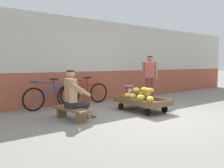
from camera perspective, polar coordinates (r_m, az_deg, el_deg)
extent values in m
plane|color=gray|center=(5.74, 11.83, -7.89)|extent=(80.00, 80.00, 0.00)
cube|color=#A35138|center=(7.96, -5.04, -0.54)|extent=(16.00, 0.30, 1.02)
cube|color=beige|center=(7.95, -5.11, 9.21)|extent=(16.00, 0.30, 1.69)
cube|color=brown|center=(6.34, 7.33, -4.45)|extent=(0.84, 1.44, 0.05)
cube|color=brown|center=(6.05, 4.65, -4.16)|extent=(0.04, 1.44, 0.10)
cube|color=brown|center=(6.61, 9.79, -3.44)|extent=(0.04, 1.44, 0.10)
cube|color=brown|center=(6.83, 3.17, -3.10)|extent=(0.84, 0.04, 0.10)
cube|color=brown|center=(5.86, 12.20, -4.55)|extent=(0.84, 0.04, 0.10)
cylinder|color=black|center=(6.52, 2.19, -5.45)|extent=(0.05, 0.18, 0.18)
cylinder|color=black|center=(6.93, 6.20, -4.85)|extent=(0.05, 0.18, 0.18)
cylinder|color=black|center=(5.80, 8.65, -6.81)|extent=(0.05, 0.18, 0.18)
cylinder|color=black|center=(6.26, 12.65, -6.00)|extent=(0.05, 0.18, 0.18)
ellipsoid|color=gold|center=(6.19, 4.89, -2.87)|extent=(0.29, 0.26, 0.13)
ellipsoid|color=gold|center=(6.69, 7.48, -2.31)|extent=(0.29, 0.25, 0.13)
ellipsoid|color=gold|center=(5.95, 7.01, -3.21)|extent=(0.26, 0.21, 0.13)
ellipsoid|color=gold|center=(6.55, 8.55, -2.48)|extent=(0.30, 0.27, 0.13)
ellipsoid|color=gold|center=(5.71, 9.22, -3.58)|extent=(0.30, 0.28, 0.13)
ellipsoid|color=gold|center=(6.30, 3.87, -2.73)|extent=(0.28, 0.24, 0.13)
ellipsoid|color=gold|center=(6.39, 5.82, -1.41)|extent=(0.24, 0.18, 0.13)
ellipsoid|color=gold|center=(6.32, 9.12, -1.53)|extent=(0.30, 0.28, 0.13)
ellipsoid|color=gold|center=(6.51, 7.90, -1.35)|extent=(0.26, 0.21, 0.13)
cube|color=brown|center=(5.39, -9.93, -6.04)|extent=(0.43, 1.13, 0.05)
cube|color=brown|center=(5.73, -12.12, -6.79)|extent=(0.25, 0.11, 0.22)
cube|color=brown|center=(5.12, -7.42, -8.15)|extent=(0.25, 0.11, 0.22)
cylinder|color=tan|center=(5.65, -6.47, -6.62)|extent=(0.10, 0.10, 0.27)
cube|color=#4C3D2D|center=(5.70, -5.90, -7.70)|extent=(0.23, 0.11, 0.04)
cylinder|color=#232328|center=(5.54, -8.36, -4.94)|extent=(0.41, 0.17, 0.13)
cylinder|color=tan|center=(5.49, -5.65, -6.95)|extent=(0.10, 0.10, 0.27)
cube|color=#4C3D2D|center=(5.54, -5.08, -8.06)|extent=(0.23, 0.11, 0.04)
cylinder|color=#232328|center=(5.37, -7.59, -5.23)|extent=(0.41, 0.17, 0.13)
cube|color=#232328|center=(5.38, -9.94, -5.04)|extent=(0.25, 0.30, 0.14)
cube|color=tan|center=(5.33, -9.99, -1.54)|extent=(0.21, 0.34, 0.52)
cylinder|color=tan|center=(5.57, -9.24, -0.99)|extent=(0.47, 0.12, 0.36)
cylinder|color=tan|center=(5.21, -7.54, -1.38)|extent=(0.47, 0.12, 0.36)
sphere|color=tan|center=(5.30, -10.06, 2.49)|extent=(0.19, 0.19, 0.19)
ellipsoid|color=black|center=(5.30, -10.06, 3.05)|extent=(0.17, 0.17, 0.09)
cube|color=gold|center=(7.34, 4.00, -3.81)|extent=(0.36, 0.28, 0.30)
cylinder|color=#28282D|center=(7.32, 4.01, -2.53)|extent=(0.20, 0.20, 0.03)
cube|color=#C6384C|center=(7.30, 4.02, -1.48)|extent=(0.16, 0.10, 0.24)
cylinder|color=white|center=(7.26, 4.30, -1.52)|extent=(0.13, 0.01, 0.13)
cylinder|color=#B2B5BA|center=(7.29, 4.03, -0.43)|extent=(0.30, 0.30, 0.01)
torus|color=black|center=(6.58, -18.48, -3.57)|extent=(0.64, 0.11, 0.64)
torus|color=black|center=(7.06, -10.91, -2.84)|extent=(0.64, 0.11, 0.64)
cylinder|color=#234299|center=(6.78, -14.60, -1.53)|extent=(1.03, 0.13, 0.43)
cylinder|color=#234299|center=(6.82, -13.86, -1.13)|extent=(0.04, 0.04, 0.48)
cylinder|color=#234299|center=(6.67, -16.20, 0.40)|extent=(0.62, 0.09, 0.12)
cube|color=black|center=(6.80, -13.91, 1.13)|extent=(0.21, 0.12, 0.05)
cylinder|color=black|center=(6.53, -18.59, 0.43)|extent=(0.07, 0.48, 0.03)
torus|color=black|center=(7.15, -10.17, -2.73)|extent=(0.64, 0.07, 0.64)
torus|color=black|center=(7.64, -3.24, -2.17)|extent=(0.64, 0.07, 0.64)
cylinder|color=#AD231E|center=(7.36, -6.60, -0.90)|extent=(1.03, 0.07, 0.43)
cylinder|color=#AD231E|center=(7.41, -5.93, -0.55)|extent=(0.04, 0.04, 0.48)
cylinder|color=#AD231E|center=(7.24, -8.04, 0.89)|extent=(0.62, 0.06, 0.12)
cube|color=black|center=(7.39, -5.95, 1.54)|extent=(0.20, 0.11, 0.05)
cylinder|color=black|center=(7.11, -10.22, 0.95)|extent=(0.04, 0.48, 0.03)
cylinder|color=brown|center=(7.82, 9.66, -1.48)|extent=(0.10, 0.10, 0.80)
cylinder|color=brown|center=(7.83, 8.50, -1.45)|extent=(0.10, 0.10, 0.80)
cube|color=#B24C42|center=(7.78, 9.15, 3.37)|extent=(0.35, 0.38, 0.52)
cylinder|color=#9E704C|center=(7.76, 10.69, 3.19)|extent=(0.07, 0.07, 0.56)
cylinder|color=#9E704C|center=(7.81, 7.61, 3.24)|extent=(0.07, 0.07, 0.56)
sphere|color=#9E704C|center=(7.78, 9.18, 6.13)|extent=(0.19, 0.19, 0.19)
ellipsoid|color=black|center=(7.78, 9.19, 6.51)|extent=(0.17, 0.17, 0.09)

